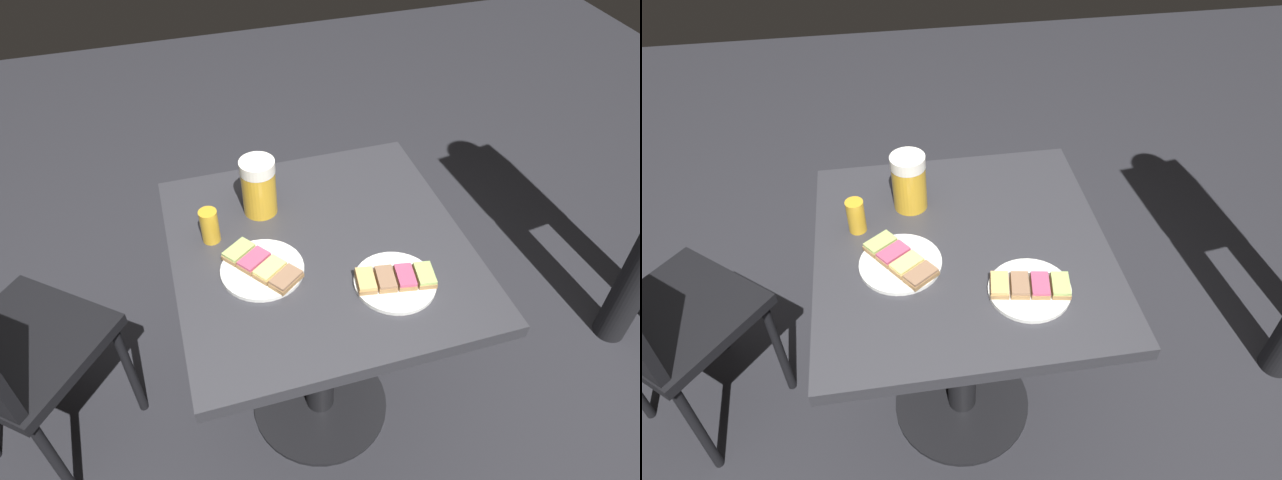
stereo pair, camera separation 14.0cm
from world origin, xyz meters
TOP-DOWN VIEW (x-y plane):
  - ground_plane at (0.00, 0.00)m, footprint 6.00×6.00m
  - cafe_table at (0.00, 0.00)m, footprint 0.74×0.72m
  - plate_near at (-0.04, 0.15)m, footprint 0.20×0.20m
  - plate_far at (-0.17, -0.13)m, footprint 0.19×0.19m
  - beer_mug at (0.18, 0.11)m, footprint 0.14×0.09m
  - beer_glass_small at (0.10, 0.25)m, footprint 0.05×0.05m

SIDE VIEW (x-z plane):
  - ground_plane at x=0.00m, z-range 0.00..0.00m
  - cafe_table at x=0.00m, z-range 0.20..0.93m
  - plate_far at x=-0.17m, z-range 0.72..0.75m
  - plate_near at x=-0.04m, z-range 0.72..0.75m
  - beer_glass_small at x=0.10m, z-range 0.73..0.82m
  - beer_mug at x=0.18m, z-range 0.73..0.89m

